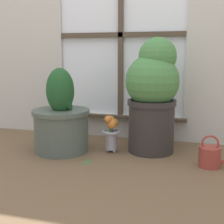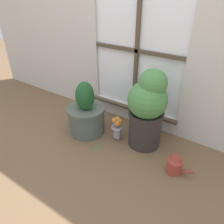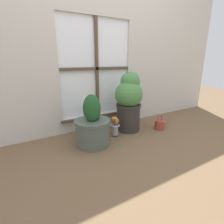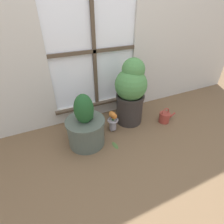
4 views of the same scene
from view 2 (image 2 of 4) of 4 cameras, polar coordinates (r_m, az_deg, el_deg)
The scene contains 6 objects.
ground_plane at distance 2.03m, azimuth -3.96°, elevation -10.57°, with size 10.00×10.00×0.00m, color brown.
potted_plant_left at distance 2.18m, azimuth -6.77°, elevation -0.63°, with size 0.38×0.38×0.55m.
potted_plant_right at distance 1.93m, azimuth 9.20°, elevation 1.00°, with size 0.35×0.35×0.75m.
flower_vase at distance 2.10m, azimuth 1.39°, elevation -3.68°, with size 0.12×0.12×0.25m.
watering_can at distance 1.88m, azimuth 16.02°, elevation -13.35°, with size 0.22×0.12×0.19m.
fallen_leaf at distance 2.07m, azimuth -4.16°, elevation -9.26°, with size 0.05×0.11×0.01m.
Camera 2 is at (0.96, -1.18, 1.33)m, focal length 35.00 mm.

